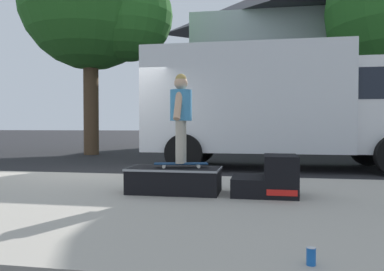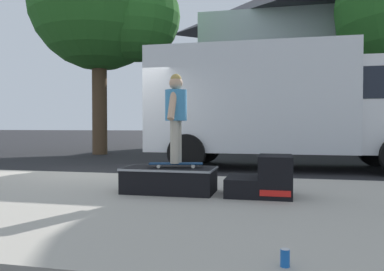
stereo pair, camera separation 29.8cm
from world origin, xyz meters
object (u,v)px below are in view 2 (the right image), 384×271
Objects in this scene: soda_can at (285,258)px; box_truck at (288,102)px; kicker_ramp at (265,179)px; skater_kid at (176,111)px; skate_box at (170,179)px; street_tree_main at (106,5)px; skateboard at (176,164)px.

soda_can is 0.02× the size of box_truck.
kicker_ramp is 0.13× the size of box_truck.
skater_kid is at bearing 119.28° from soda_can.
box_truck is at bearing 84.83° from kicker_ramp.
box_truck is (1.80, 4.63, 1.38)m from skate_box.
kicker_ramp reaches higher than skate_box.
street_tree_main reaches higher than kicker_ramp.
soda_can is (1.51, -2.69, -0.36)m from skateboard.
box_truck is (0.19, 7.31, 1.52)m from soda_can.
skater_kid is at bearing 179.70° from kicker_ramp.
soda_can is at bearing -85.21° from kicker_ramp.
skater_kid is 10.42m from street_tree_main.
street_tree_main is (-4.79, 8.13, 5.33)m from skate_box.
skate_box is 0.16× the size of street_tree_main.
skate_box reaches higher than soda_can.
kicker_ramp is 2.70m from soda_can.
skateboard is 0.10× the size of street_tree_main.
soda_can is at bearing -59.11° from skate_box.
kicker_ramp is 7.17× the size of soda_can.
skateboard is 0.78m from skater_kid.
skater_kid is 4.94m from box_truck.
street_tree_main is at bearing 121.04° from skateboard.
skate_box is 0.19× the size of box_truck.
street_tree_main is (-6.17, 8.13, 5.29)m from kicker_ramp.
skateboard is at bearing 63.43° from skater_kid.
skate_box is 1.66× the size of skateboard.
skater_kid reaches higher than kicker_ramp.
street_tree_main is at bearing 121.04° from skater_kid.
skateboard is at bearing 179.70° from kicker_ramp.
skateboard is 3.11m from soda_can.
skateboard is (-1.28, 0.01, 0.19)m from kicker_ramp.
kicker_ramp is at bearing -0.30° from skater_kid.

